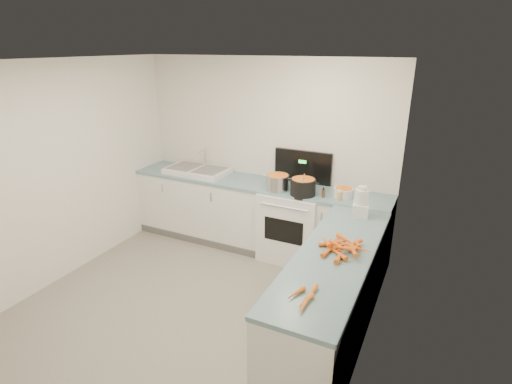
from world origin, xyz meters
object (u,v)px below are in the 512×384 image
at_px(sink, 198,170).
at_px(mixing_bowl, 343,192).
at_px(stove, 293,223).
at_px(extract_bottle, 323,193).
at_px(spice_jar, 339,196).
at_px(food_processor, 361,203).
at_px(black_pot, 303,188).
at_px(steel_pot, 278,183).

bearing_deg(sink, mixing_bowl, -0.77).
xyz_separation_m(stove, sink, (-1.45, 0.02, 0.50)).
bearing_deg(extract_bottle, sink, 175.43).
relative_size(sink, mixing_bowl, 3.70).
bearing_deg(mixing_bowl, spice_jar, -97.40).
xyz_separation_m(sink, food_processor, (2.37, -0.50, 0.10)).
bearing_deg(black_pot, extract_bottle, 4.84).
height_order(stove, black_pot, stove).
distance_m(stove, steel_pot, 0.60).
xyz_separation_m(mixing_bowl, extract_bottle, (-0.21, -0.12, -0.01)).
distance_m(sink, spice_jar, 2.06).
xyz_separation_m(sink, spice_jar, (2.05, -0.15, 0.01)).
xyz_separation_m(extract_bottle, spice_jar, (0.19, -0.00, 0.00)).
relative_size(black_pot, extract_bottle, 3.19).
xyz_separation_m(steel_pot, mixing_bowl, (0.79, 0.13, -0.03)).
bearing_deg(spice_jar, sink, 175.77).
height_order(mixing_bowl, extract_bottle, mixing_bowl).
bearing_deg(mixing_bowl, sink, 179.23).
distance_m(mixing_bowl, spice_jar, 0.13).
bearing_deg(extract_bottle, food_processor, -34.99).
height_order(stove, steel_pot, stove).
xyz_separation_m(steel_pot, spice_jar, (0.77, 0.00, -0.04)).
distance_m(stove, food_processor, 1.20).
bearing_deg(stove, spice_jar, -12.74).
bearing_deg(steel_pot, sink, 173.15).
height_order(stove, food_processor, stove).
xyz_separation_m(stove, spice_jar, (0.60, -0.14, 0.52)).
bearing_deg(black_pot, food_processor, -23.85).
relative_size(black_pot, food_processor, 0.92).
bearing_deg(spice_jar, extract_bottle, 179.01).
bearing_deg(mixing_bowl, extract_bottle, -149.88).
distance_m(mixing_bowl, extract_bottle, 0.24).
bearing_deg(food_processor, mixing_bowl, 122.08).
xyz_separation_m(sink, steel_pot, (1.28, -0.15, 0.05)).
bearing_deg(sink, food_processor, -12.00).
height_order(stove, sink, stove).
relative_size(extract_bottle, spice_jar, 0.95).
xyz_separation_m(black_pot, spice_jar, (0.44, 0.02, -0.04)).
xyz_separation_m(stove, black_pot, (0.16, -0.15, 0.55)).
bearing_deg(food_processor, spice_jar, 131.81).
bearing_deg(stove, mixing_bowl, -1.13).
distance_m(sink, black_pot, 1.62).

